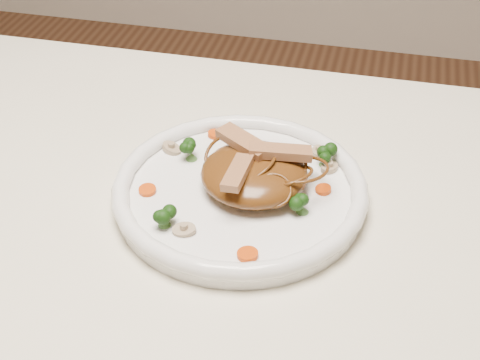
# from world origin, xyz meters

# --- Properties ---
(table) EXTENTS (1.20, 0.80, 0.75)m
(table) POSITION_xyz_m (0.00, 0.00, 0.65)
(table) COLOR white
(table) RESTS_ON ground
(plate) EXTENTS (0.35, 0.35, 0.02)m
(plate) POSITION_xyz_m (0.08, 0.07, 0.76)
(plate) COLOR white
(plate) RESTS_ON table
(noodle_mound) EXTENTS (0.13, 0.13, 0.04)m
(noodle_mound) POSITION_xyz_m (0.10, 0.08, 0.78)
(noodle_mound) COLOR #593411
(noodle_mound) RESTS_ON plate
(chicken_a) EXTENTS (0.07, 0.04, 0.01)m
(chicken_a) POSITION_xyz_m (0.12, 0.10, 0.81)
(chicken_a) COLOR tan
(chicken_a) RESTS_ON noodle_mound
(chicken_b) EXTENTS (0.07, 0.06, 0.01)m
(chicken_b) POSITION_xyz_m (0.08, 0.11, 0.81)
(chicken_b) COLOR tan
(chicken_b) RESTS_ON noodle_mound
(chicken_c) EXTENTS (0.02, 0.06, 0.01)m
(chicken_c) POSITION_xyz_m (0.09, 0.05, 0.81)
(chicken_c) COLOR tan
(chicken_c) RESTS_ON noodle_mound
(broccoli_0) EXTENTS (0.04, 0.04, 0.03)m
(broccoli_0) POSITION_xyz_m (0.17, 0.14, 0.78)
(broccoli_0) COLOR #163E0C
(broccoli_0) RESTS_ON plate
(broccoli_1) EXTENTS (0.04, 0.04, 0.03)m
(broccoli_1) POSITION_xyz_m (0.01, 0.12, 0.78)
(broccoli_1) COLOR #163E0C
(broccoli_1) RESTS_ON plate
(broccoli_2) EXTENTS (0.03, 0.03, 0.03)m
(broccoli_2) POSITION_xyz_m (0.02, -0.00, 0.78)
(broccoli_2) COLOR #163E0C
(broccoli_2) RESTS_ON plate
(broccoli_3) EXTENTS (0.03, 0.03, 0.03)m
(broccoli_3) POSITION_xyz_m (0.16, 0.05, 0.78)
(broccoli_3) COLOR #163E0C
(broccoli_3) RESTS_ON plate
(carrot_0) EXTENTS (0.02, 0.02, 0.00)m
(carrot_0) POSITION_xyz_m (0.13, 0.14, 0.77)
(carrot_0) COLOR #CE4007
(carrot_0) RESTS_ON plate
(carrot_1) EXTENTS (0.02, 0.02, 0.00)m
(carrot_1) POSITION_xyz_m (-0.02, 0.05, 0.77)
(carrot_1) COLOR #CE4007
(carrot_1) RESTS_ON plate
(carrot_2) EXTENTS (0.02, 0.02, 0.00)m
(carrot_2) POSITION_xyz_m (0.17, 0.09, 0.77)
(carrot_2) COLOR #CE4007
(carrot_2) RESTS_ON plate
(carrot_3) EXTENTS (0.02, 0.02, 0.00)m
(carrot_3) POSITION_xyz_m (0.03, 0.17, 0.77)
(carrot_3) COLOR #CE4007
(carrot_3) RESTS_ON plate
(carrot_4) EXTENTS (0.03, 0.03, 0.00)m
(carrot_4) POSITION_xyz_m (0.12, -0.03, 0.77)
(carrot_4) COLOR #CE4007
(carrot_4) RESTS_ON plate
(mushroom_0) EXTENTS (0.03, 0.03, 0.01)m
(mushroom_0) POSITION_xyz_m (0.04, -0.01, 0.77)
(mushroom_0) COLOR tan
(mushroom_0) RESTS_ON plate
(mushroom_1) EXTENTS (0.03, 0.03, 0.01)m
(mushroom_1) POSITION_xyz_m (0.18, 0.13, 0.77)
(mushroom_1) COLOR tan
(mushroom_1) RESTS_ON plate
(mushroom_2) EXTENTS (0.04, 0.04, 0.01)m
(mushroom_2) POSITION_xyz_m (-0.02, 0.13, 0.77)
(mushroom_2) COLOR tan
(mushroom_2) RESTS_ON plate
(mushroom_3) EXTENTS (0.02, 0.02, 0.01)m
(mushroom_3) POSITION_xyz_m (0.16, 0.16, 0.77)
(mushroom_3) COLOR tan
(mushroom_3) RESTS_ON plate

